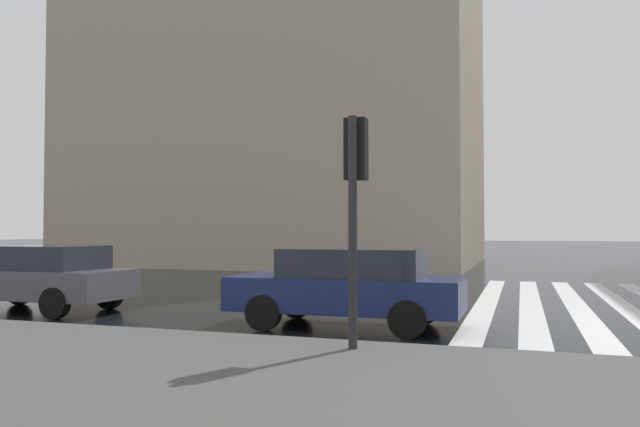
% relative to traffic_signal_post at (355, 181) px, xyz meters
% --- Properties ---
extents(zebra_crossing, '(13.00, 5.50, 0.01)m').
position_rel_traffic_signal_post_xyz_m(zebra_crossing, '(7.50, -3.84, -2.40)').
color(zebra_crossing, silver).
rests_on(zebra_crossing, ground_plane).
extents(haussmann_block_mid, '(15.72, 20.11, 20.61)m').
position_rel_traffic_signal_post_xyz_m(haussmann_block_mid, '(23.86, 10.13, 7.69)').
color(haussmann_block_mid, tan).
rests_on(haussmann_block_mid, ground_plane).
extents(traffic_signal_post, '(0.44, 0.30, 3.12)m').
position_rel_traffic_signal_post_xyz_m(traffic_signal_post, '(0.00, 0.00, 0.00)').
color(traffic_signal_post, '#232326').
rests_on(traffic_signal_post, sidewalk_pavement).
extents(car_dark_grey, '(1.85, 4.10, 1.41)m').
position_rel_traffic_signal_post_xyz_m(car_dark_grey, '(2.50, 7.74, -1.65)').
color(car_dark_grey, '#4C4C51').
rests_on(car_dark_grey, ground_plane).
extents(car_navy, '(1.85, 4.10, 1.41)m').
position_rel_traffic_signal_post_xyz_m(car_navy, '(2.50, 0.80, -1.65)').
color(car_navy, navy).
rests_on(car_navy, ground_plane).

